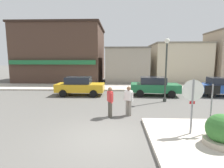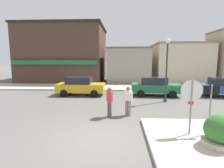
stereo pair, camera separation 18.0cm
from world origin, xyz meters
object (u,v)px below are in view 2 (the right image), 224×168
object	(u,v)px
stop_sign	(191,100)
parked_car_nearest	(81,86)
parked_car_second	(155,86)
pedestrian_crossing_near	(109,101)
planter	(219,134)
lamp_post	(167,61)
one_way_sign	(210,104)
pedestrian_crossing_far	(128,100)

from	to	relation	value
stop_sign	parked_car_nearest	world-z (taller)	stop_sign
parked_car_nearest	parked_car_second	xyz separation A→B (m)	(6.32, 0.12, 0.00)
stop_sign	parked_car_second	bearing A→B (deg)	88.53
parked_car_second	pedestrian_crossing_near	bearing A→B (deg)	-121.17
stop_sign	parked_car_nearest	bearing A→B (deg)	127.67
stop_sign	planter	world-z (taller)	stop_sign
lamp_post	one_way_sign	bearing A→B (deg)	-87.52
one_way_sign	planter	size ratio (longest dim) A/B	1.71
stop_sign	one_way_sign	size ratio (longest dim) A/B	1.10
one_way_sign	lamp_post	world-z (taller)	lamp_post
lamp_post	parked_car_nearest	bearing A→B (deg)	162.76
parked_car_nearest	parked_car_second	size ratio (longest dim) A/B	0.97
parked_car_second	parked_car_nearest	bearing A→B (deg)	-178.89
parked_car_second	planter	bearing A→B (deg)	-87.30
parked_car_second	pedestrian_crossing_near	distance (m)	6.72
stop_sign	pedestrian_crossing_near	size ratio (longest dim) A/B	1.43
parked_car_nearest	pedestrian_crossing_near	world-z (taller)	pedestrian_crossing_near
planter	pedestrian_crossing_near	xyz separation A→B (m)	(-3.90, 3.20, 0.31)
pedestrian_crossing_far	one_way_sign	bearing A→B (deg)	-38.98
parked_car_nearest	pedestrian_crossing_far	world-z (taller)	pedestrian_crossing_far
one_way_sign	parked_car_nearest	world-z (taller)	one_way_sign
pedestrian_crossing_near	pedestrian_crossing_far	bearing A→B (deg)	16.39
pedestrian_crossing_near	pedestrian_crossing_far	xyz separation A→B (m)	(0.99, 0.29, 0.00)
lamp_post	pedestrian_crossing_far	world-z (taller)	lamp_post
planter	parked_car_nearest	world-z (taller)	parked_car_nearest
lamp_post	planter	bearing A→B (deg)	-89.16
pedestrian_crossing_near	pedestrian_crossing_far	world-z (taller)	same
stop_sign	one_way_sign	distance (m)	0.81
planter	pedestrian_crossing_near	bearing A→B (deg)	140.64
parked_car_second	pedestrian_crossing_far	size ratio (longest dim) A/B	2.57
one_way_sign	pedestrian_crossing_far	xyz separation A→B (m)	(-3.07, 2.48, -0.46)
stop_sign	parked_car_second	xyz separation A→B (m)	(0.21, 8.04, -0.71)
lamp_post	pedestrian_crossing_far	distance (m)	4.80
planter	one_way_sign	bearing A→B (deg)	81.55
pedestrian_crossing_far	parked_car_second	bearing A→B (deg)	65.47
one_way_sign	lamp_post	distance (m)	5.99
one_way_sign	planter	distance (m)	1.28
parked_car_nearest	parked_car_second	bearing A→B (deg)	1.11
parked_car_second	pedestrian_crossing_near	world-z (taller)	pedestrian_crossing_near
pedestrian_crossing_near	stop_sign	bearing A→B (deg)	-34.97
one_way_sign	parked_car_nearest	bearing A→B (deg)	131.39
lamp_post	pedestrian_crossing_near	bearing A→B (deg)	-136.83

